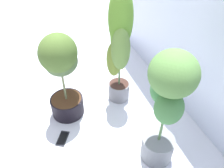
{
  "coord_description": "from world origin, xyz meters",
  "views": [
    {
      "loc": [
        1.12,
        -0.22,
        1.43
      ],
      "look_at": [
        -0.07,
        0.21,
        0.38
      ],
      "focal_mm": 35.43,
      "sensor_mm": 36.0,
      "label": 1
    }
  ],
  "objects": [
    {
      "name": "potted_plant_front_left",
      "position": [
        -0.29,
        -0.12,
        0.43
      ],
      "size": [
        0.45,
        0.39,
        0.75
      ],
      "color": "black",
      "rests_on": "ground"
    },
    {
      "name": "potted_plant_back_left",
      "position": [
        -0.3,
        0.35,
        0.57
      ],
      "size": [
        0.33,
        0.26,
        1.01
      ],
      "color": "gray",
      "rests_on": "ground"
    },
    {
      "name": "ground_plane",
      "position": [
        0.0,
        0.0,
        0.0
      ],
      "size": [
        8.0,
        8.0,
        0.0
      ],
      "primitive_type": "plane",
      "color": "silver",
      "rests_on": "ground"
    },
    {
      "name": "potted_plant_back_right",
      "position": [
        0.37,
        0.39,
        0.54
      ],
      "size": [
        0.37,
        0.36,
        0.87
      ],
      "color": "slate",
      "rests_on": "ground"
    },
    {
      "name": "cell_phone",
      "position": [
        0.0,
        -0.23,
        0.0
      ],
      "size": [
        0.16,
        0.13,
        0.01
      ],
      "rotation": [
        0.0,
        0.0,
        -2.07
      ],
      "color": "black",
      "rests_on": "ground"
    }
  ]
}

